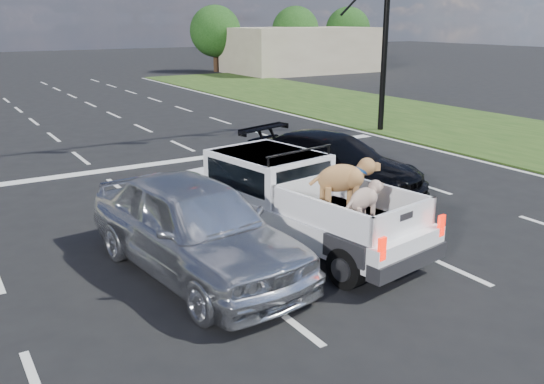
{
  "coord_description": "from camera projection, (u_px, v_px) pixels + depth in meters",
  "views": [
    {
      "loc": [
        -5.97,
        -6.48,
        4.28
      ],
      "look_at": [
        -0.72,
        2.0,
        1.27
      ],
      "focal_mm": 38.0,
      "sensor_mm": 36.0,
      "label": 1
    }
  ],
  "objects": [
    {
      "name": "road_markings",
      "position": [
        203.0,
        191.0,
        14.86
      ],
      "size": [
        17.75,
        60.0,
        0.01
      ],
      "color": "silver",
      "rests_on": "ground"
    },
    {
      "name": "building_right",
      "position": [
        302.0,
        50.0,
        47.76
      ],
      "size": [
        12.0,
        7.0,
        3.6
      ],
      "primitive_type": "cube",
      "color": "#B5AA8A",
      "rests_on": "ground"
    },
    {
      "name": "tree_far_e",
      "position": [
        295.0,
        30.0,
        51.59
      ],
      "size": [
        4.2,
        4.2,
        5.4
      ],
      "color": "#332114",
      "rests_on": "ground"
    },
    {
      "name": "traffic_signal",
      "position": [
        336.0,
        6.0,
        20.32
      ],
      "size": [
        9.11,
        0.31,
        7.0
      ],
      "color": "black",
      "rests_on": "ground"
    },
    {
      "name": "tree_far_d",
      "position": [
        215.0,
        31.0,
        47.57
      ],
      "size": [
        4.2,
        4.2,
        5.4
      ],
      "color": "#332114",
      "rests_on": "ground"
    },
    {
      "name": "grass_shoulder_right",
      "position": [
        534.0,
        140.0,
        20.94
      ],
      "size": [
        8.0,
        60.0,
        0.06
      ],
      "primitive_type": "cube",
      "color": "#1F3F13",
      "rests_on": "ground"
    },
    {
      "name": "silver_sedan",
      "position": [
        195.0,
        226.0,
        9.89
      ],
      "size": [
        2.6,
        5.23,
        1.71
      ],
      "primitive_type": "imported",
      "rotation": [
        0.0,
        0.0,
        0.12
      ],
      "color": "silver",
      "rests_on": "ground"
    },
    {
      "name": "ground",
      "position": [
        373.0,
        288.0,
        9.52
      ],
      "size": [
        160.0,
        160.0,
        0.0
      ],
      "primitive_type": "plane",
      "color": "black",
      "rests_on": "ground"
    },
    {
      "name": "pickup_truck",
      "position": [
        301.0,
        200.0,
        11.23
      ],
      "size": [
        2.56,
        5.23,
        1.88
      ],
      "rotation": [
        0.0,
        0.0,
        0.16
      ],
      "color": "black",
      "rests_on": "ground"
    },
    {
      "name": "black_coupe",
      "position": [
        332.0,
        163.0,
        14.68
      ],
      "size": [
        3.44,
        5.46,
        1.48
      ],
      "primitive_type": "imported",
      "rotation": [
        0.0,
        0.0,
        0.29
      ],
      "color": "black",
      "rests_on": "ground"
    },
    {
      "name": "tree_far_f",
      "position": [
        348.0,
        30.0,
        54.62
      ],
      "size": [
        4.2,
        4.2,
        5.4
      ],
      "color": "#332114",
      "rests_on": "ground"
    }
  ]
}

